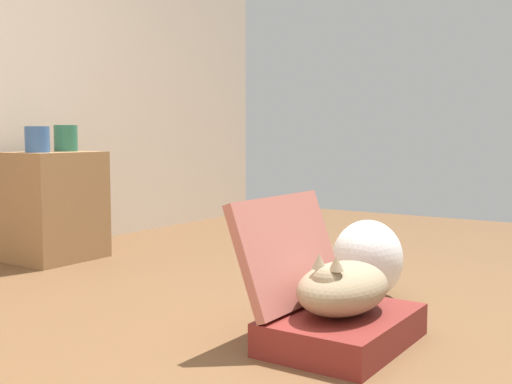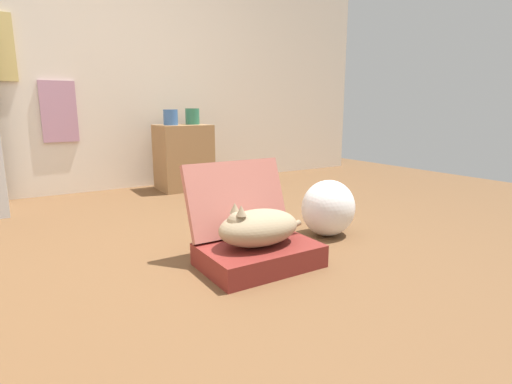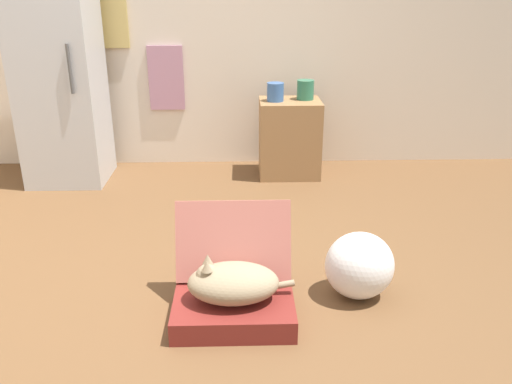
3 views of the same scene
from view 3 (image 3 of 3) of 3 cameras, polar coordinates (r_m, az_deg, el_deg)
ground_plane at (r=2.82m, az=-8.64°, el=-11.00°), size 7.68×7.68×0.00m
wall_back at (r=4.63m, az=-6.36°, el=18.92°), size 6.40×0.15×2.60m
suitcase_base at (r=2.59m, az=-2.40°, el=-12.52°), size 0.57×0.41×0.11m
suitcase_lid at (r=2.65m, az=-2.45°, el=-5.30°), size 0.57×0.17×0.39m
cat at (r=2.51m, az=-2.62°, el=-9.70°), size 0.51×0.28×0.23m
plastic_bag_white at (r=2.76m, az=11.08°, el=-7.78°), size 0.35×0.31×0.35m
refrigerator at (r=4.43m, az=-20.39°, el=11.79°), size 0.59×0.60×1.70m
side_table at (r=4.39m, az=3.62°, el=5.81°), size 0.49×0.40×0.63m
vase_tall at (r=4.27m, az=2.10°, el=10.72°), size 0.13×0.13×0.15m
vase_short at (r=4.35m, az=5.34°, el=10.90°), size 0.14×0.14×0.15m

